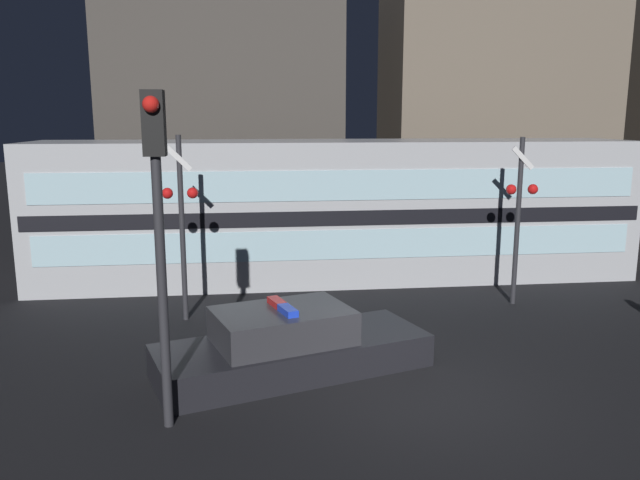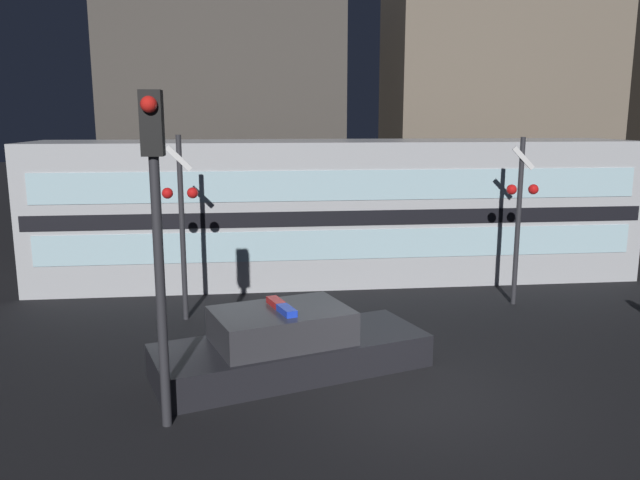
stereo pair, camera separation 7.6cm
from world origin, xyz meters
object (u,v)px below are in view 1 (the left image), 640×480
(traffic_light_corner, at_px, (158,208))
(crossing_signal_near, at_px, (519,210))
(train, at_px, (337,210))
(police_car, at_px, (290,347))

(traffic_light_corner, bearing_deg, crossing_signal_near, 34.67)
(train, bearing_deg, traffic_light_corner, -113.81)
(crossing_signal_near, distance_m, traffic_light_corner, 9.56)
(police_car, relative_size, crossing_signal_near, 1.28)
(police_car, distance_m, traffic_light_corner, 3.92)
(police_car, distance_m, crossing_signal_near, 7.12)
(police_car, xyz_separation_m, traffic_light_corner, (-1.97, -1.84, 2.85))
(crossing_signal_near, bearing_deg, train, 140.97)
(police_car, height_order, crossing_signal_near, crossing_signal_near)
(traffic_light_corner, bearing_deg, police_car, 43.07)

